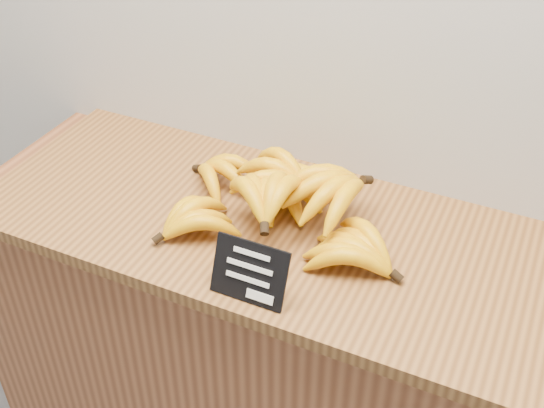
# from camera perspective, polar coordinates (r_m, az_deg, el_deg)

# --- Properties ---
(counter) EXTENTS (1.49, 0.50, 0.90)m
(counter) POSITION_cam_1_polar(r_m,az_deg,el_deg) (1.79, 0.70, -13.87)
(counter) COLOR brown
(counter) RESTS_ON ground
(counter_top) EXTENTS (1.33, 0.54, 0.03)m
(counter_top) POSITION_cam_1_polar(r_m,az_deg,el_deg) (1.46, 0.83, -2.23)
(counter_top) COLOR brown
(counter_top) RESTS_ON counter
(chalkboard_sign) EXTENTS (0.15, 0.05, 0.11)m
(chalkboard_sign) POSITION_cam_1_polar(r_m,az_deg,el_deg) (1.26, -1.91, -5.73)
(chalkboard_sign) COLOR black
(chalkboard_sign) RESTS_ON counter_top
(banana_pile) EXTENTS (0.55, 0.41, 0.12)m
(banana_pile) POSITION_cam_1_polar(r_m,az_deg,el_deg) (1.43, 0.71, 0.51)
(banana_pile) COLOR #E7A909
(banana_pile) RESTS_ON counter_top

